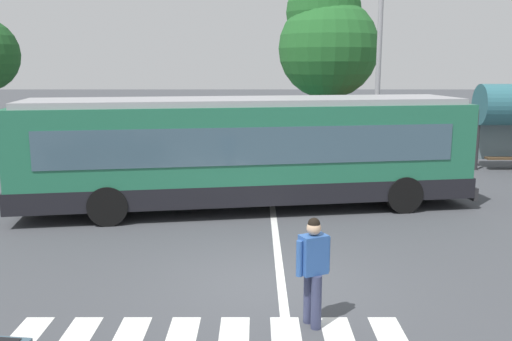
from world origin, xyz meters
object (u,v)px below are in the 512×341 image
at_px(pedestrian_crossing_street, 311,266).
at_px(background_tree_right, 325,38).
at_px(parked_car_red, 361,133).
at_px(twin_arm_street_lamp, 378,34).
at_px(parked_car_silver, 244,133).
at_px(parked_car_champagne, 191,133).
at_px(city_transit_bus, 245,152).
at_px(parked_car_teal, 305,134).

height_order(pedestrian_crossing_street, background_tree_right, background_tree_right).
bearing_deg(parked_car_red, twin_arm_street_lamp, -92.89).
bearing_deg(parked_car_red, parked_car_silver, -177.83).
xyz_separation_m(parked_car_red, twin_arm_street_lamp, (-0.19, -3.80, 4.38)).
relative_size(parked_car_silver, background_tree_right, 0.55).
height_order(parked_car_silver, twin_arm_street_lamp, twin_arm_street_lamp).
distance_m(parked_car_champagne, parked_car_silver, 2.53).
height_order(parked_car_red, twin_arm_street_lamp, twin_arm_street_lamp).
bearing_deg(city_transit_bus, parked_car_teal, 76.00).
xyz_separation_m(parked_car_silver, parked_car_teal, (2.82, -0.49, 0.00)).
bearing_deg(parked_car_teal, background_tree_right, 60.86).
bearing_deg(background_tree_right, parked_car_teal, -119.14).
xyz_separation_m(city_transit_bus, parked_car_teal, (2.60, 10.43, -0.82)).
bearing_deg(parked_car_champagne, city_transit_bus, -75.75).
relative_size(parked_car_champagne, parked_car_silver, 1.00).
bearing_deg(twin_arm_street_lamp, pedestrian_crossing_street, -105.51).
xyz_separation_m(city_transit_bus, parked_car_red, (5.33, 11.14, -0.82)).
height_order(pedestrian_crossing_street, parked_car_champagne, pedestrian_crossing_street).
distance_m(parked_car_champagne, background_tree_right, 7.98).
distance_m(parked_car_champagne, parked_car_red, 8.08).
relative_size(city_transit_bus, parked_car_silver, 2.81).
bearing_deg(twin_arm_street_lamp, city_transit_bus, -125.01).
bearing_deg(parked_car_red, parked_car_champagne, -177.74).
distance_m(pedestrian_crossing_street, parked_car_champagne, 18.37).
relative_size(parked_car_teal, background_tree_right, 0.55).
relative_size(city_transit_bus, background_tree_right, 1.54).
relative_size(parked_car_champagne, twin_arm_street_lamp, 0.55).
bearing_deg(parked_car_champagne, background_tree_right, 13.71).
bearing_deg(pedestrian_crossing_street, parked_car_teal, 85.18).
xyz_separation_m(parked_car_teal, background_tree_right, (1.09, 1.96, 4.44)).
xyz_separation_m(parked_car_silver, background_tree_right, (3.91, 1.46, 4.44)).
xyz_separation_m(pedestrian_crossing_street, twin_arm_street_lamp, (4.02, 14.47, 4.17)).
bearing_deg(background_tree_right, twin_arm_street_lamp, -74.06).
bearing_deg(twin_arm_street_lamp, parked_car_silver, 146.14).
height_order(parked_car_champagne, parked_car_teal, same).
relative_size(city_transit_bus, parked_car_teal, 2.78).
bearing_deg(parked_car_teal, twin_arm_street_lamp, -50.73).
xyz_separation_m(parked_car_teal, twin_arm_street_lamp, (2.53, -3.10, 4.38)).
bearing_deg(parked_car_champagne, pedestrian_crossing_street, -77.85).
relative_size(parked_car_teal, twin_arm_street_lamp, 0.55).
distance_m(pedestrian_crossing_street, twin_arm_street_lamp, 15.59).
bearing_deg(parked_car_teal, parked_car_silver, 170.07).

